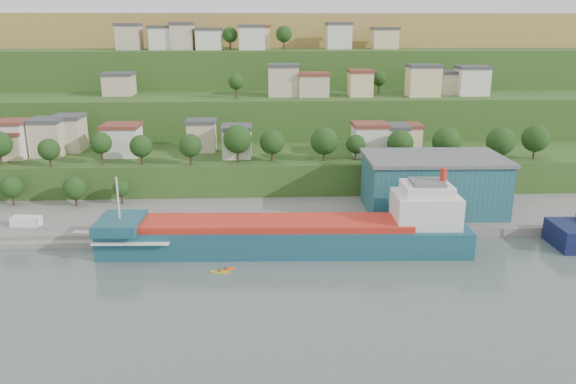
{
  "coord_description": "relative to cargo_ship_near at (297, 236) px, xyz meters",
  "views": [
    {
      "loc": [
        -2.06,
        -93.29,
        42.25
      ],
      "look_at": [
        2.98,
        15.0,
        10.64
      ],
      "focal_mm": 35.0,
      "sensor_mm": 36.0,
      "label": 1
    }
  ],
  "objects": [
    {
      "name": "ground",
      "position": [
        -4.49,
        -10.26,
        -2.95
      ],
      "size": [
        500.0,
        500.0,
        0.0
      ],
      "primitive_type": "plane",
      "color": "#43524B",
      "rests_on": "ground"
    },
    {
      "name": "quay",
      "position": [
        15.51,
        17.74,
        -2.95
      ],
      "size": [
        220.0,
        26.0,
        4.0
      ],
      "primitive_type": "cube",
      "color": "slate",
      "rests_on": "ground"
    },
    {
      "name": "pebble_beach",
      "position": [
        -59.49,
        11.74,
        -2.95
      ],
      "size": [
        40.0,
        18.0,
        2.4
      ],
      "primitive_type": "cube",
      "color": "slate",
      "rests_on": "ground"
    },
    {
      "name": "hillside",
      "position": [
        -4.5,
        158.4,
        -2.86
      ],
      "size": [
        360.0,
        210.78,
        96.0
      ],
      "color": "#284719",
      "rests_on": "ground"
    },
    {
      "name": "cargo_ship_near",
      "position": [
        0.0,
        0.0,
        0.0
      ],
      "size": [
        72.22,
        13.95,
        18.47
      ],
      "rotation": [
        0.0,
        0.0,
        -0.04
      ],
      "color": "#143E4E",
      "rests_on": "ground"
    },
    {
      "name": "warehouse",
      "position": [
        32.12,
        17.82,
        5.48
      ],
      "size": [
        31.41,
        19.68,
        12.8
      ],
      "rotation": [
        0.0,
        0.0,
        -0.02
      ],
      "color": "#1F525D",
      "rests_on": "quay"
    },
    {
      "name": "caravan",
      "position": [
        -56.88,
        11.38,
        -0.35
      ],
      "size": [
        6.26,
        3.16,
        2.81
      ],
      "primitive_type": "cube",
      "rotation": [
        0.0,
        0.0,
        -0.11
      ],
      "color": "white",
      "rests_on": "pebble_beach"
    },
    {
      "name": "dinghy",
      "position": [
        -43.62,
        6.84,
        -1.31
      ],
      "size": [
        4.49,
        2.08,
        0.87
      ],
      "primitive_type": "cube",
      "rotation": [
        0.0,
        0.0,
        -0.11
      ],
      "color": "silver",
      "rests_on": "pebble_beach"
    },
    {
      "name": "kayak_orange",
      "position": [
        -13.47,
        -9.19,
        -2.69
      ],
      "size": [
        3.41,
        1.93,
        0.86
      ],
      "rotation": [
        0.0,
        0.0,
        0.41
      ],
      "color": "#EC5315",
      "rests_on": "ground"
    },
    {
      "name": "kayak_yellow",
      "position": [
        -14.48,
        -10.19,
        -2.7
      ],
      "size": [
        3.46,
        1.09,
        0.85
      ],
      "rotation": [
        0.0,
        0.0,
        -0.15
      ],
      "color": "gold",
      "rests_on": "ground"
    }
  ]
}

